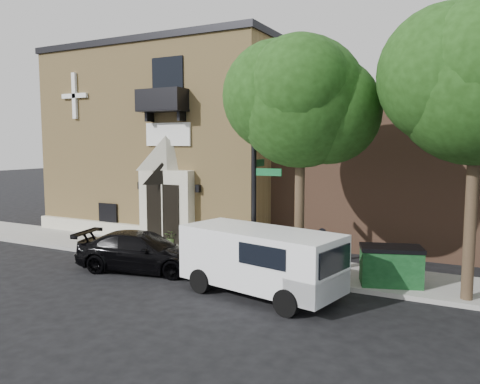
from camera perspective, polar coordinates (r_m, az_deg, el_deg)
The scene contains 12 objects.
ground at distance 18.35m, azimuth -11.43°, elevation -8.39°, with size 120.00×120.00×0.00m, color black.
sidewalk at distance 18.93m, azimuth -6.18°, elevation -7.62°, with size 42.00×3.00×0.15m, color gray.
church at distance 25.99m, azimuth -5.76°, elevation 6.20°, with size 12.20×11.01×9.30m.
street_tree_left at distance 15.14m, azimuth 7.39°, elevation 11.05°, with size 4.97×4.38×7.77m.
street_tree_mid at distance 14.26m, azimuth 27.09°, elevation 12.10°, with size 5.21×4.64×8.25m.
black_sedan at distance 17.07m, azimuth -11.82°, elevation -7.10°, with size 1.93×4.75×1.38m, color black.
cargo_van at distance 13.84m, azimuth 3.09°, elevation -8.27°, with size 5.16×2.89×1.99m.
street_sign at distance 15.60m, azimuth 1.79°, elevation 2.16°, with size 1.06×1.05×6.61m.
fire_hydrant at distance 16.33m, azimuth -0.10°, elevation -7.98°, with size 0.49×0.40×0.87m.
dumpster at distance 15.32m, azimuth 17.90°, elevation -8.50°, with size 2.08×1.57×1.21m.
planter at distance 20.48m, azimuth -8.35°, elevation -5.49°, with size 0.57×0.50×0.64m, color #4B6931.
pedestrian_near at distance 16.26m, azimuth 9.88°, elevation -6.95°, with size 0.55×0.36×1.50m, color black.
Camera 1 is at (11.21, -13.82, 4.51)m, focal length 35.00 mm.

